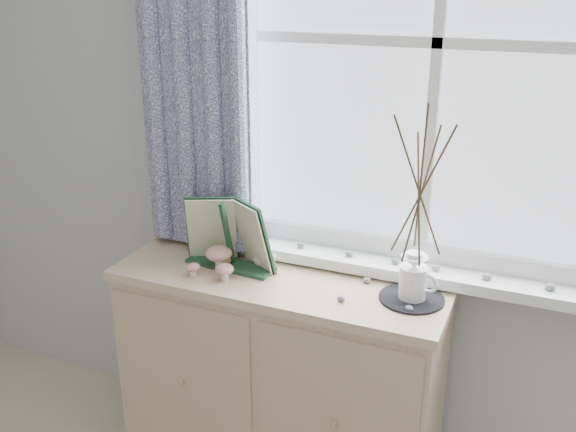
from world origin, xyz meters
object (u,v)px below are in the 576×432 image
object	(u,v)px
botanical_book	(225,235)
twig_pitcher	(420,187)
toadstool_cluster	(217,259)
sideboard	(280,376)

from	to	relation	value
botanical_book	twig_pitcher	world-z (taller)	twig_pitcher
toadstool_cluster	twig_pitcher	xyz separation A→B (m)	(0.69, 0.07, 0.34)
botanical_book	twig_pitcher	size ratio (longest dim) A/B	0.57
sideboard	botanical_book	distance (m)	0.59
sideboard	toadstool_cluster	world-z (taller)	toadstool_cluster
botanical_book	toadstool_cluster	distance (m)	0.09
botanical_book	toadstool_cluster	size ratio (longest dim) A/B	2.18
toadstool_cluster	botanical_book	bearing A→B (deg)	59.62
toadstool_cluster	twig_pitcher	size ratio (longest dim) A/B	0.26
botanical_book	toadstool_cluster	bearing A→B (deg)	-116.46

